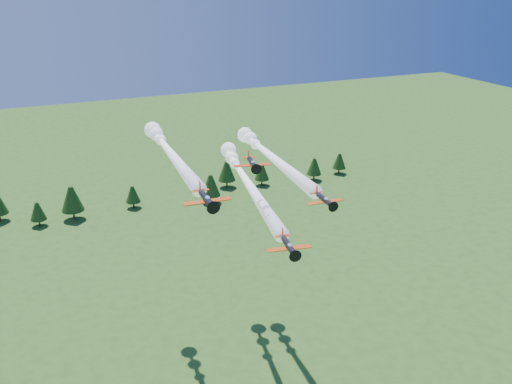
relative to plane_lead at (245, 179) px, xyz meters
name	(u,v)px	position (x,y,z in m)	size (l,w,h in m)	color
plane_lead	(245,179)	(0.00, 0.00, 0.00)	(14.87, 57.25, 3.70)	black
plane_left	(168,150)	(-14.87, 4.49, 6.77)	(8.22, 50.46, 3.70)	black
plane_right	(268,154)	(6.75, 3.27, 3.68)	(8.66, 50.10, 3.70)	black
plane_slot	(252,163)	(-4.47, -14.16, 8.34)	(6.90, 7.57, 2.41)	black
treeline	(138,190)	(-5.35, 87.13, -32.65)	(164.64, 20.36, 11.93)	#382314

